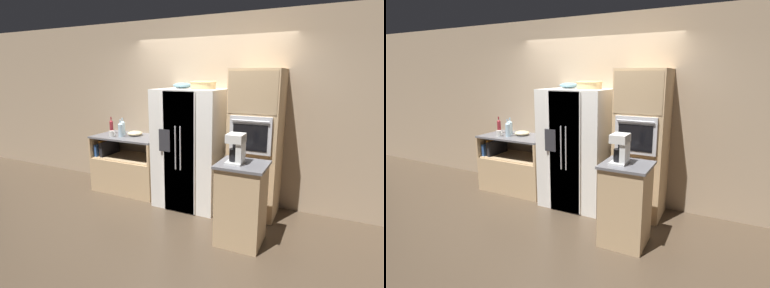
# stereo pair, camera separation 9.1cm
# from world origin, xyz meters

# --- Properties ---
(ground_plane) EXTENTS (20.00, 20.00, 0.00)m
(ground_plane) POSITION_xyz_m (0.00, 0.00, 0.00)
(ground_plane) COLOR #4C3D2D
(wall_back) EXTENTS (12.00, 0.06, 2.80)m
(wall_back) POSITION_xyz_m (0.00, 0.50, 1.40)
(wall_back) COLOR tan
(wall_back) RESTS_ON ground_plane
(counter_left) EXTENTS (1.19, 0.68, 0.95)m
(counter_left) POSITION_xyz_m (-1.30, 0.13, 0.35)
(counter_left) COLOR tan
(counter_left) RESTS_ON ground_plane
(refrigerator) EXTENTS (0.97, 0.81, 1.75)m
(refrigerator) POSITION_xyz_m (-0.12, 0.07, 0.87)
(refrigerator) COLOR white
(refrigerator) RESTS_ON ground_plane
(wall_oven) EXTENTS (0.66, 0.67, 2.02)m
(wall_oven) POSITION_xyz_m (0.83, 0.16, 1.02)
(wall_oven) COLOR tan
(wall_oven) RESTS_ON ground_plane
(island_counter) EXTENTS (0.55, 0.53, 0.97)m
(island_counter) POSITION_xyz_m (0.89, -0.68, 0.49)
(island_counter) COLOR tan
(island_counter) RESTS_ON ground_plane
(wicker_basket) EXTENTS (0.37, 0.37, 0.11)m
(wicker_basket) POSITION_xyz_m (0.05, 0.12, 1.81)
(wicker_basket) COLOR tan
(wicker_basket) RESTS_ON refrigerator
(fruit_bowl) EXTENTS (0.28, 0.28, 0.08)m
(fruit_bowl) POSITION_xyz_m (-0.31, 0.18, 1.79)
(fruit_bowl) COLOR #668C99
(fruit_bowl) RESTS_ON refrigerator
(bottle_tall) EXTENTS (0.08, 0.08, 0.29)m
(bottle_tall) POSITION_xyz_m (-1.37, 0.02, 1.07)
(bottle_tall) COLOR silver
(bottle_tall) RESTS_ON counter_left
(bottle_short) EXTENTS (0.06, 0.06, 0.29)m
(bottle_short) POSITION_xyz_m (-1.71, 0.19, 1.07)
(bottle_short) COLOR maroon
(bottle_short) RESTS_ON counter_left
(bottle_wide) EXTENTS (0.08, 0.08, 0.29)m
(bottle_wide) POSITION_xyz_m (-1.46, 0.18, 1.07)
(bottle_wide) COLOR silver
(bottle_wide) RESTS_ON counter_left
(mug) EXTENTS (0.12, 0.09, 0.09)m
(mug) POSITION_xyz_m (-1.53, -0.03, 0.99)
(mug) COLOR silver
(mug) RESTS_ON counter_left
(mixing_bowl) EXTENTS (0.25, 0.25, 0.08)m
(mixing_bowl) POSITION_xyz_m (-1.23, 0.20, 0.98)
(mixing_bowl) COLOR beige
(mixing_bowl) RESTS_ON counter_left
(coffee_maker) EXTENTS (0.18, 0.22, 0.34)m
(coffee_maker) POSITION_xyz_m (0.83, -0.72, 1.16)
(coffee_maker) COLOR white
(coffee_maker) RESTS_ON island_counter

